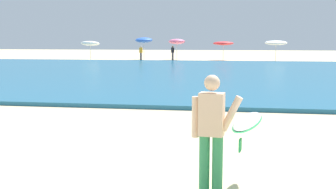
# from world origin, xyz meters

# --- Properties ---
(ground_plane) EXTENTS (160.00, 160.00, 0.00)m
(ground_plane) POSITION_xyz_m (0.00, 0.00, 0.00)
(ground_plane) COLOR beige
(sea) EXTENTS (120.00, 28.00, 0.14)m
(sea) POSITION_xyz_m (0.00, 20.28, 0.07)
(sea) COLOR #1E6084
(sea) RESTS_ON ground
(surfer_with_board) EXTENTS (1.11, 2.42, 1.73)m
(surfer_with_board) POSITION_xyz_m (3.25, -0.65, 1.03)
(surfer_with_board) COLOR #338E56
(surfer_with_board) RESTS_ON ground
(beach_umbrella_0) EXTENTS (2.04, 2.07, 2.13)m
(beach_umbrella_0) POSITION_xyz_m (-11.87, 36.16, 1.80)
(beach_umbrella_0) COLOR beige
(beach_umbrella_0) RESTS_ON ground
(beach_umbrella_1) EXTENTS (1.91, 1.95, 2.52)m
(beach_umbrella_1) POSITION_xyz_m (-6.29, 37.97, 2.15)
(beach_umbrella_1) COLOR beige
(beach_umbrella_1) RESTS_ON ground
(beach_umbrella_2) EXTENTS (1.80, 1.82, 2.32)m
(beach_umbrella_2) POSITION_xyz_m (-2.63, 38.16, 2.00)
(beach_umbrella_2) COLOR beige
(beach_umbrella_2) RESTS_ON ground
(beach_umbrella_3) EXTENTS (2.18, 2.18, 2.02)m
(beach_umbrella_3) POSITION_xyz_m (2.45, 37.72, 1.82)
(beach_umbrella_3) COLOR beige
(beach_umbrella_3) RESTS_ON ground
(beach_umbrella_4) EXTENTS (2.30, 2.32, 2.17)m
(beach_umbrella_4) POSITION_xyz_m (7.89, 37.34, 1.88)
(beach_umbrella_4) COLOR beige
(beach_umbrella_4) RESTS_ON ground
(beachgoer_near_row_left) EXTENTS (0.32, 0.20, 1.58)m
(beachgoer_near_row_left) POSITION_xyz_m (-2.85, 36.47, 0.84)
(beachgoer_near_row_left) COLOR #383842
(beachgoer_near_row_left) RESTS_ON ground
(beachgoer_near_row_mid) EXTENTS (0.32, 0.20, 1.58)m
(beachgoer_near_row_mid) POSITION_xyz_m (-6.13, 35.69, 0.84)
(beachgoer_near_row_mid) COLOR #383842
(beachgoer_near_row_mid) RESTS_ON ground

